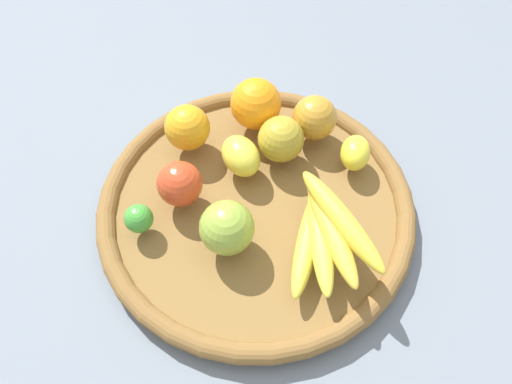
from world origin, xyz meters
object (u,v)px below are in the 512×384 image
Objects in this scene: orange_1 at (187,128)px; apple_1 at (315,118)px; apple_2 at (180,184)px; lemon_0 at (355,153)px; lime_0 at (139,218)px; orange_0 at (256,104)px; apple_0 at (227,228)px; lemon_1 at (241,156)px; apple_3 at (281,139)px; banana_bunch at (325,231)px.

orange_1 is 1.01× the size of apple_1.
apple_2 is 1.09× the size of lemon_0.
orange_0 is at bearing 11.88° from lime_0.
apple_1 is at bearing -4.37° from lime_0.
apple_0 is (-0.06, -0.18, 0.00)m from orange_1.
apple_0 is 1.07× the size of apple_1.
orange_1 is 0.12m from orange_0.
orange_0 reaches higher than orange_1.
apple_2 is at bearing 93.98° from apple_0.
lime_0 is at bearing 178.09° from lemon_1.
apple_0 reaches higher than lemon_0.
orange_1 reaches higher than lemon_0.
orange_1 is 0.11m from apple_2.
apple_3 reaches higher than lemon_1.
apple_0 reaches higher than lemon_1.
lemon_1 is at bearing -142.37° from orange_0.
lemon_0 is (0.08, -0.08, -0.01)m from apple_3.
orange_1 is 1.07× the size of apple_2.
lemon_0 is (0.14, -0.10, -0.00)m from lemon_1.
lemon_0 is at bearing -18.73° from lime_0.
orange_0 is at bearing 37.63° from lemon_1.
apple_1 is 1.06× the size of apple_2.
apple_3 is 0.98× the size of lemon_1.
apple_2 is (-0.24, 0.03, -0.00)m from apple_1.
apple_3 is at bearing 69.89° from banana_bunch.
apple_2 is at bearing 155.14° from lemon_0.
orange_1 is 0.19m from apple_0.
lime_0 is 0.57× the size of lemon_1.
lemon_0 is at bearing -84.46° from apple_1.
apple_0 reaches higher than orange_1.
apple_2 reaches higher than lemon_1.
lemon_1 is (0.03, -0.09, -0.01)m from orange_1.
apple_2 is (0.07, 0.01, 0.01)m from lime_0.
apple_1 is (0.31, -0.02, 0.01)m from lime_0.
apple_0 is at bearing -138.68° from orange_0.
lemon_1 is at bearing 163.84° from apple_3.
banana_bunch is 0.26m from lime_0.
orange_0 reaches higher than banana_bunch.
lemon_1 is (-0.01, 0.18, -0.01)m from banana_bunch.
banana_bunch is 2.54× the size of lemon_1.
apple_1 is at bearing -53.70° from orange_0.
apple_3 is 0.17m from banana_bunch.
orange_0 is at bearing 126.30° from apple_1.
lemon_1 is 1.03× the size of apple_1.
banana_bunch is 4.47× the size of lime_0.
banana_bunch is (-0.06, -0.16, 0.00)m from apple_3.
banana_bunch is at bearing -45.25° from lime_0.
apple_2 reaches higher than lime_0.
apple_2 is at bearing 119.70° from banana_bunch.
lemon_1 is 0.18m from lemon_0.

